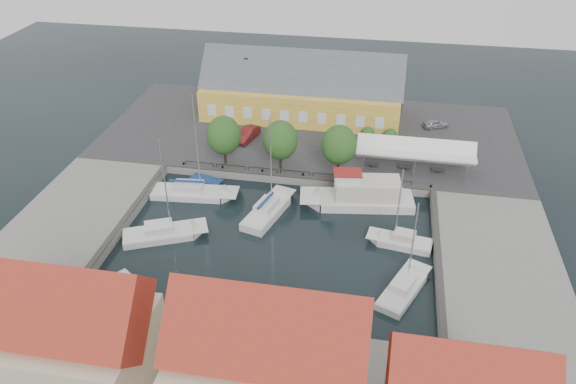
% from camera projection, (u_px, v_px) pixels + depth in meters
% --- Properties ---
extents(ground, '(140.00, 140.00, 0.00)m').
position_uv_depth(ground, '(278.00, 234.00, 59.14)').
color(ground, black).
rests_on(ground, ground).
extents(north_quay, '(56.00, 26.00, 1.00)m').
position_uv_depth(north_quay, '(310.00, 134.00, 78.02)').
color(north_quay, '#2D2D30').
rests_on(north_quay, ground).
extents(west_quay, '(12.00, 24.00, 1.00)m').
position_uv_depth(west_quay, '(75.00, 219.00, 60.54)').
color(west_quay, slate).
rests_on(west_quay, ground).
extents(east_quay, '(12.00, 24.00, 1.00)m').
position_uv_depth(east_quay, '(498.00, 266.00, 53.89)').
color(east_quay, slate).
rests_on(east_quay, ground).
extents(quay_edge_fittings, '(56.00, 24.72, 0.40)m').
position_uv_depth(quay_edge_fittings, '(286.00, 201.00, 62.53)').
color(quay_edge_fittings, '#383533').
rests_on(quay_edge_fittings, north_quay).
extents(warehouse, '(28.56, 14.00, 9.55)m').
position_uv_depth(warehouse, '(298.00, 92.00, 80.78)').
color(warehouse, gold).
rests_on(warehouse, north_quay).
extents(tent_canopy, '(14.00, 4.00, 2.83)m').
position_uv_depth(tent_canopy, '(416.00, 151.00, 67.13)').
color(tent_canopy, white).
rests_on(tent_canopy, north_quay).
extents(quay_trees, '(18.20, 4.20, 6.30)m').
position_uv_depth(quay_trees, '(280.00, 140.00, 66.83)').
color(quay_trees, black).
rests_on(quay_trees, north_quay).
extents(car_silver, '(3.80, 2.76, 1.20)m').
position_uv_depth(car_silver, '(436.00, 124.00, 78.29)').
color(car_silver, '#A3A6AA').
rests_on(car_silver, north_quay).
extents(car_red, '(2.75, 5.04, 1.57)m').
position_uv_depth(car_red, '(248.00, 134.00, 75.10)').
color(car_red, '#5F1516').
rests_on(car_red, north_quay).
extents(center_sailboat, '(4.85, 9.12, 12.18)m').
position_uv_depth(center_sailboat, '(268.00, 212.00, 62.01)').
color(center_sailboat, silver).
rests_on(center_sailboat, ground).
extents(trawler, '(13.30, 5.58, 5.00)m').
position_uv_depth(trawler, '(361.00, 197.00, 63.39)').
color(trawler, silver).
rests_on(trawler, ground).
extents(east_boat_b, '(6.90, 3.21, 9.36)m').
position_uv_depth(east_boat_b, '(401.00, 243.00, 57.40)').
color(east_boat_b, silver).
rests_on(east_boat_b, ground).
extents(east_boat_c, '(5.22, 7.88, 9.91)m').
position_uv_depth(east_boat_c, '(403.00, 290.00, 51.40)').
color(east_boat_c, silver).
rests_on(east_boat_c, ground).
extents(west_boat_a, '(10.37, 3.73, 13.22)m').
position_uv_depth(west_boat_a, '(193.00, 194.00, 65.33)').
color(west_boat_a, silver).
rests_on(west_boat_a, ground).
extents(west_boat_c, '(9.07, 6.12, 11.81)m').
position_uv_depth(west_boat_c, '(163.00, 235.00, 58.59)').
color(west_boat_c, silver).
rests_on(west_boat_c, ground).
extents(launch_sw, '(5.14, 4.45, 0.98)m').
position_uv_depth(launch_sw, '(129.00, 288.00, 51.85)').
color(launch_sw, silver).
rests_on(launch_sw, ground).
extents(launch_nw, '(4.34, 2.59, 0.88)m').
position_uv_depth(launch_nw, '(205.00, 182.00, 67.96)').
color(launch_nw, navy).
rests_on(launch_nw, ground).
extents(townhouses, '(36.30, 8.50, 12.00)m').
position_uv_depth(townhouses, '(237.00, 375.00, 36.40)').
color(townhouses, beige).
rests_on(townhouses, south_bank).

